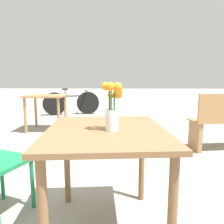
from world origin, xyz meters
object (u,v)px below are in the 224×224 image
at_px(table_back, 46,102).
at_px(bicycle, 72,103).
at_px(flower_vase, 113,108).
at_px(table_front, 106,145).

distance_m(table_back, bicycle, 1.93).
bearing_deg(flower_vase, bicycle, 104.76).
distance_m(table_front, table_back, 3.25).
xyz_separation_m(table_front, bicycle, (-1.25, 4.86, -0.29)).
bearing_deg(table_back, table_front, -65.20).
bearing_deg(bicycle, flower_vase, -75.24).
bearing_deg(table_front, bicycle, 104.39).
bearing_deg(bicycle, table_back, -93.54).
relative_size(flower_vase, table_back, 0.39).
xyz_separation_m(flower_vase, bicycle, (-1.29, 4.90, -0.54)).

